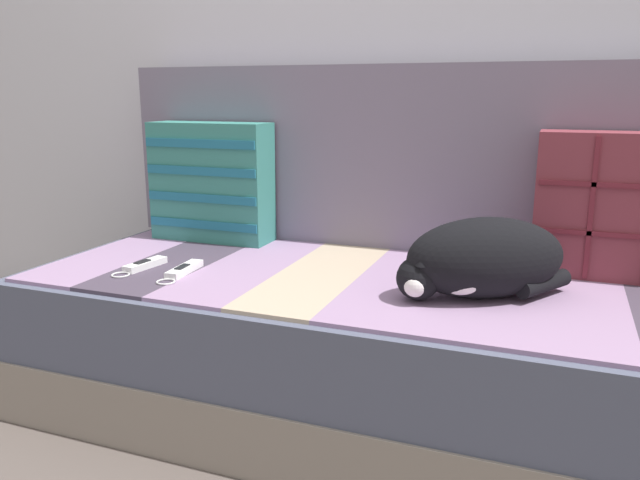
# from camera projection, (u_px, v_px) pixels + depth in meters

# --- Properties ---
(ground_plane) EXTENTS (14.00, 14.00, 0.00)m
(ground_plane) POSITION_uv_depth(u_px,v_px,m) (346.00, 431.00, 1.65)
(ground_plane) COLOR #564C47
(couch) EXTENTS (1.83, 0.84, 0.40)m
(couch) POSITION_uv_depth(u_px,v_px,m) (362.00, 343.00, 1.72)
(couch) COLOR gray
(couch) RESTS_ON ground_plane
(sofa_backrest) EXTENTS (1.79, 0.14, 0.55)m
(sofa_backrest) POSITION_uv_depth(u_px,v_px,m) (398.00, 157.00, 1.92)
(sofa_backrest) COLOR slate
(sofa_backrest) RESTS_ON couch
(throw_pillow_quilted) EXTENTS (0.41, 0.14, 0.38)m
(throw_pillow_quilted) POSITION_uv_depth(u_px,v_px,m) (619.00, 206.00, 1.60)
(throw_pillow_quilted) COLOR brown
(throw_pillow_quilted) RESTS_ON couch
(throw_pillow_striped) EXTENTS (0.40, 0.14, 0.38)m
(throw_pillow_striped) POSITION_uv_depth(u_px,v_px,m) (211.00, 182.00, 2.02)
(throw_pillow_striped) COLOR #337A70
(throw_pillow_striped) RESTS_ON couch
(sleeping_cat) EXTENTS (0.42, 0.35, 0.19)m
(sleeping_cat) POSITION_uv_depth(u_px,v_px,m) (480.00, 260.00, 1.45)
(sleeping_cat) COLOR black
(sleeping_cat) RESTS_ON couch
(game_remote_near) EXTENTS (0.06, 0.20, 0.02)m
(game_remote_near) POSITION_uv_depth(u_px,v_px,m) (183.00, 270.00, 1.67)
(game_remote_near) COLOR white
(game_remote_near) RESTS_ON couch
(game_remote_far) EXTENTS (0.07, 0.19, 0.02)m
(game_remote_far) POSITION_uv_depth(u_px,v_px,m) (143.00, 265.00, 1.71)
(game_remote_far) COLOR white
(game_remote_far) RESTS_ON couch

